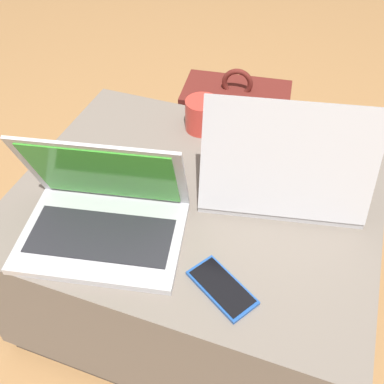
{
  "coord_description": "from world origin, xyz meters",
  "views": [
    {
      "loc": [
        0.24,
        -0.71,
        1.18
      ],
      "look_at": [
        0.02,
        -0.07,
        0.51
      ],
      "focal_mm": 42.0,
      "sensor_mm": 36.0,
      "label": 1
    }
  ],
  "objects_px": {
    "backpack": "(233,144)",
    "laptop_far": "(282,173)",
    "cell_phone": "(222,288)",
    "coffee_mug": "(204,115)",
    "laptop_near": "(103,215)"
  },
  "relations": [
    {
      "from": "laptop_far",
      "to": "backpack",
      "type": "bearing_deg",
      "value": -73.31
    },
    {
      "from": "laptop_far",
      "to": "coffee_mug",
      "type": "relative_size",
      "value": 3.16
    },
    {
      "from": "cell_phone",
      "to": "coffee_mug",
      "type": "distance_m",
      "value": 0.52
    },
    {
      "from": "laptop_far",
      "to": "backpack",
      "type": "xyz_separation_m",
      "value": [
        -0.22,
        0.4,
        -0.27
      ]
    },
    {
      "from": "cell_phone",
      "to": "coffee_mug",
      "type": "relative_size",
      "value": 1.21
    },
    {
      "from": "laptop_far",
      "to": "cell_phone",
      "type": "xyz_separation_m",
      "value": [
        -0.05,
        -0.31,
        -0.05
      ]
    },
    {
      "from": "coffee_mug",
      "to": "backpack",
      "type": "bearing_deg",
      "value": 81.81
    },
    {
      "from": "backpack",
      "to": "laptop_far",
      "type": "bearing_deg",
      "value": 111.03
    },
    {
      "from": "laptop_near",
      "to": "backpack",
      "type": "bearing_deg",
      "value": 68.47
    },
    {
      "from": "laptop_far",
      "to": "coffee_mug",
      "type": "distance_m",
      "value": 0.3
    },
    {
      "from": "laptop_far",
      "to": "laptop_near",
      "type": "bearing_deg",
      "value": 25.65
    },
    {
      "from": "laptop_near",
      "to": "coffee_mug",
      "type": "xyz_separation_m",
      "value": [
        0.08,
        0.42,
        -0.01
      ]
    },
    {
      "from": "laptop_far",
      "to": "backpack",
      "type": "relative_size",
      "value": 0.82
    },
    {
      "from": "laptop_near",
      "to": "cell_phone",
      "type": "relative_size",
      "value": 2.44
    },
    {
      "from": "laptop_near",
      "to": "laptop_far",
      "type": "distance_m",
      "value": 0.42
    }
  ]
}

